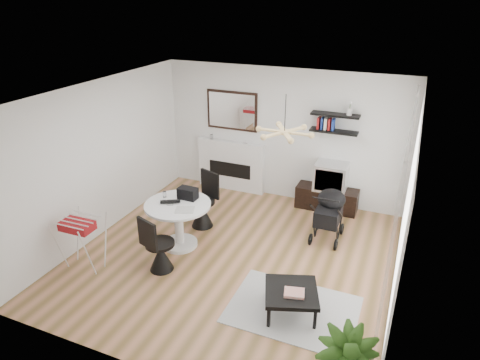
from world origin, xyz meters
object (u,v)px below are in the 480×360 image
at_px(crt_tv, 331,176).
at_px(coffee_table, 291,293).
at_px(tv_console, 327,198).
at_px(drying_rack, 82,242).
at_px(dining_table, 179,218).
at_px(stroller, 329,216).
at_px(fireplace, 231,160).

distance_m(crt_tv, coffee_table, 3.22).
distance_m(tv_console, drying_rack, 4.63).
relative_size(tv_console, coffee_table, 1.36).
bearing_deg(dining_table, drying_rack, -133.43).
bearing_deg(dining_table, tv_console, 48.82).
xyz_separation_m(tv_console, coffee_table, (0.21, -3.20, 0.10)).
bearing_deg(coffee_table, stroller, 88.87).
height_order(dining_table, drying_rack, drying_rack).
bearing_deg(dining_table, fireplace, 92.78).
bearing_deg(coffee_table, drying_rack, -175.79).
distance_m(tv_console, dining_table, 3.10).
bearing_deg(crt_tv, drying_rack, -132.40).
bearing_deg(fireplace, crt_tv, -3.85).
xyz_separation_m(fireplace, crt_tv, (2.20, -0.15, 0.04)).
distance_m(dining_table, drying_rack, 1.55).
xyz_separation_m(dining_table, stroller, (2.28, 1.25, -0.11)).
bearing_deg(dining_table, stroller, 28.65).
xyz_separation_m(crt_tv, drying_rack, (-3.14, -3.44, -0.26)).
relative_size(drying_rack, stroller, 0.89).
distance_m(dining_table, stroller, 2.60).
distance_m(fireplace, drying_rack, 3.72).
bearing_deg(drying_rack, tv_console, 46.92).
height_order(fireplace, drying_rack, fireplace).
relative_size(fireplace, coffee_table, 2.43).
bearing_deg(dining_table, coffee_table, -21.49).
height_order(tv_console, crt_tv, crt_tv).
bearing_deg(fireplace, coffee_table, -54.81).
xyz_separation_m(dining_table, coffee_table, (2.24, -0.88, -0.20)).
relative_size(tv_console, drying_rack, 1.39).
bearing_deg(fireplace, drying_rack, -104.75).
height_order(dining_table, stroller, stroller).
xyz_separation_m(tv_console, drying_rack, (-3.09, -3.44, 0.23)).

